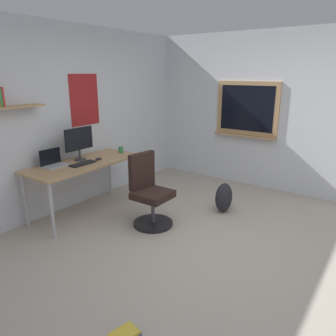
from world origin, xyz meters
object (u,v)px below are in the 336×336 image
Objects in this scene: keyboard at (83,164)px; backpack at (224,198)px; office_chair at (149,195)px; laptop at (53,162)px; monitor_primary at (79,142)px; computer_mouse at (98,159)px; coffee_mug at (121,150)px; book_stack_on_floor at (125,335)px; desk at (84,167)px.

keyboard is 2.03m from backpack.
office_chair is 3.06× the size of laptop.
office_chair is at bearing -61.84° from laptop.
monitor_primary reaches higher than computer_mouse.
monitor_primary is at bearing 123.58° from backpack.
coffee_mug reaches higher than book_stack_on_floor.
laptop reaches higher than desk.
coffee_mug is (0.71, -0.03, 0.11)m from desk.
computer_mouse is 0.52m from coffee_mug.
desk is 5.24× the size of laptop.
office_chair reaches higher than coffee_mug.
desk is 2.56m from book_stack_on_floor.
keyboard is (-0.08, -0.08, 0.08)m from desk.
book_stack_on_floor is at bearing -124.50° from desk.
desk is 1.71× the size of office_chair.
laptop is at bearing 156.54° from desk.
desk is at bearing -110.20° from monitor_primary.
backpack is (0.93, -0.62, -0.20)m from office_chair.
backpack is at bearing -50.28° from keyboard.
office_chair is (0.24, -0.97, -0.27)m from desk.
monitor_primary reaches higher than coffee_mug.
book_stack_on_floor is at bearing -170.11° from backpack.
coffee_mug is (0.79, 0.05, 0.04)m from keyboard.
keyboard is at bearing -176.39° from coffee_mug.
laptop is at bearing 156.65° from computer_mouse.
monitor_primary is 4.46× the size of computer_mouse.
desk is 0.14m from keyboard.
desk is at bearing -23.46° from laptop.
laptop is 0.38m from keyboard.
monitor_primary reaches higher than book_stack_on_floor.
coffee_mug reaches higher than backpack.
book_stack_on_floor is (-2.57, -0.45, -0.18)m from backpack.
computer_mouse is (0.56, -0.24, -0.04)m from laptop.
monitor_primary is 0.35m from keyboard.
book_stack_on_floor is at bearing -115.24° from laptop.
desk reaches higher than backpack.
backpack is at bearing -56.42° from monitor_primary.
monitor_primary is 0.72m from coffee_mug.
laptop reaches higher than computer_mouse.
laptop is 2.55m from book_stack_on_floor.
monitor_primary is 1.25× the size of keyboard.
coffee_mug is at bearing 106.40° from backpack.
computer_mouse is (0.16, -0.20, -0.25)m from monitor_primary.
keyboard is at bearing 180.00° from computer_mouse.
coffee_mug reaches higher than computer_mouse.
monitor_primary is 2.19m from backpack.
monitor_primary is at bearing 69.80° from desk.
coffee_mug is 1.72m from backpack.
office_chair reaches higher than backpack.
keyboard reaches higher than desk.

